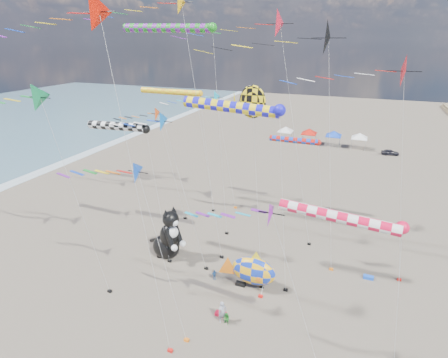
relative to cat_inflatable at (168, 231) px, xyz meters
name	(u,v)px	position (x,y,z in m)	size (l,w,h in m)	color
delta_kite_0	(110,179)	(1.51, -9.10, 9.30)	(10.60, 1.72, 13.47)	blue
delta_kite_1	(34,99)	(-6.56, -6.80, 13.72)	(12.15, 2.21, 18.05)	#127E46
delta_kite_2	(400,73)	(18.72, 4.37, 15.47)	(11.38, 2.72, 19.96)	red
delta_kite_3	(75,14)	(1.79, -10.37, 19.06)	(12.03, 2.42, 23.45)	red
delta_kite_4	(307,40)	(11.64, 3.69, 17.81)	(14.79, 3.04, 22.46)	black
delta_kite_5	(207,101)	(-1.18, 12.78, 10.91)	(9.98, 1.88, 15.14)	#0EB5E1
delta_kite_6	(159,123)	(0.32, -0.65, 11.14)	(10.20, 1.86, 15.35)	blue
delta_kite_7	(282,25)	(8.67, 7.44, 18.99)	(14.22, 2.77, 23.54)	red
delta_kite_8	(149,118)	(-6.30, 7.74, 9.37)	(9.30, 1.82, 13.55)	#F05116
delta_kite_9	(273,220)	(12.63, -9.20, 8.52)	(8.38, 1.68, 12.63)	purple
delta_kite_10	(163,6)	(-0.04, 1.67, 20.40)	(13.64, 2.28, 24.78)	#FFB40C
windsock_0	(237,108)	(7.44, -0.90, 12.96)	(9.31, 0.92, 16.37)	#1815D4
windsock_1	(173,93)	(-4.83, 10.94, 11.95)	(9.57, 0.72, 15.28)	yellow
windsock_2	(120,127)	(-3.66, -0.91, 10.48)	(7.86, 0.80, 13.85)	black
windsock_3	(344,220)	(16.33, -9.28, 9.30)	(7.74, 0.65, 12.62)	#EA103D
windsock_4	(172,29)	(-1.91, 6.23, 18.79)	(11.26, 0.88, 22.19)	#1A901F
windsock_5	(297,141)	(9.73, 13.92, 6.73)	(7.37, 0.71, 10.04)	red
angelfish_kite	(250,103)	(8.00, 0.70, 13.09)	(3.74, 3.02, 17.43)	yellow
cat_inflatable	(168,231)	(0.00, 0.00, 0.00)	(4.29, 2.14, 5.79)	black
fish_inflatable	(253,271)	(9.40, -1.53, -1.12)	(5.38, 2.31, 3.81)	#1333BC
person_adult	(222,312)	(8.42, -6.35, -1.96)	(0.68, 0.45, 1.88)	gray
child_green	(227,319)	(8.83, -6.49, -2.35)	(0.53, 0.41, 1.08)	#25852A
child_blue	(214,275)	(5.78, -1.77, -2.38)	(0.60, 0.25, 1.03)	#29599C
kite_bag_0	(241,284)	(8.33, -1.68, -2.75)	(0.90, 0.44, 0.30)	black
kite_bag_1	(221,314)	(8.05, -5.80, -2.75)	(0.90, 0.44, 0.30)	red
kite_bag_2	(368,277)	(19.09, 3.59, -2.75)	(0.90, 0.44, 0.30)	blue
tent_row	(322,130)	(9.16, 47.12, 0.25)	(19.20, 4.20, 3.80)	white
parked_car	(390,152)	(22.53, 45.12, -2.35)	(1.28, 3.18, 1.08)	#26262D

